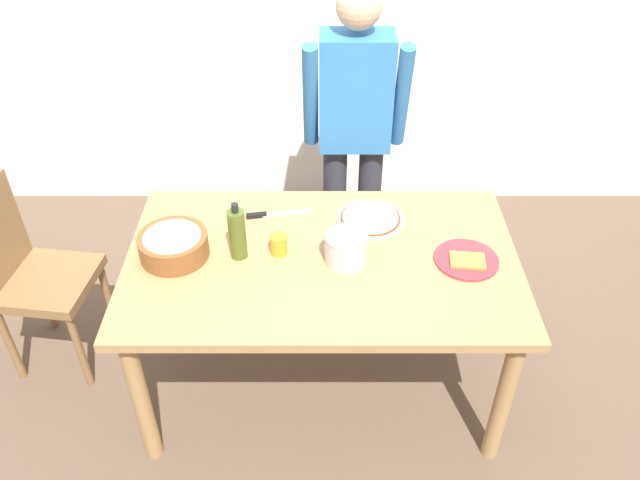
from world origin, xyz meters
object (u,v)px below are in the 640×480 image
Objects in this scene: plate_with_slice at (464,259)px; person_cook at (352,128)px; olive_oil_bottle at (235,234)px; steel_pot at (344,248)px; dining_table at (320,274)px; chef_knife at (269,214)px; popcorn_bowl at (171,244)px; pizza_raw_on_board at (368,219)px; cup_orange at (276,245)px; chair_wooden_left at (26,271)px.

person_cook is at bearing 118.51° from plate_with_slice.
person_cook is at bearing 56.35° from olive_oil_bottle.
person_cook reaches higher than olive_oil_bottle.
steel_pot is (0.43, -0.03, -0.05)m from olive_oil_bottle.
plate_with_slice is at bearing -2.54° from dining_table.
chef_knife is (-0.23, 0.29, 0.10)m from dining_table.
dining_table is at bearing -1.13° from popcorn_bowl.
person_cook reaches higher than steel_pot.
cup_orange reaches higher than pizza_raw_on_board.
pizza_raw_on_board is (1.53, 0.08, 0.23)m from chair_wooden_left.
chair_wooden_left is at bearing 172.18° from steel_pot.
cup_orange reaches higher than chef_knife.
steel_pot is (0.70, -0.03, 0.00)m from popcorn_bowl.
plate_with_slice is 0.93m from olive_oil_bottle.
olive_oil_bottle is at bearing 177.96° from dining_table.
pizza_raw_on_board is 1.03× the size of chef_knife.
pizza_raw_on_board is 0.45m from cup_orange.
dining_table is 1.68× the size of chair_wooden_left.
olive_oil_bottle reaches higher than dining_table.
olive_oil_bottle is at bearing -156.48° from pizza_raw_on_board.
chef_knife is at bearing -129.30° from person_cook.
chair_wooden_left reaches higher than plate_with_slice.
olive_oil_bottle is (0.98, -0.16, 0.33)m from chair_wooden_left.
olive_oil_bottle reaches higher than plate_with_slice.
steel_pot is at bearing -113.28° from pizza_raw_on_board.
person_cook is 0.79m from steel_pot.
plate_with_slice is (0.37, -0.28, -0.00)m from pizza_raw_on_board.
pizza_raw_on_board is at bearing 16.42° from popcorn_bowl.
dining_table is at bearing -7.49° from chair_wooden_left.
person_cook is 0.81m from cup_orange.
chef_knife is at bearing 67.93° from olive_oil_bottle.
plate_with_slice is at bearing -0.58° from steel_pot.
dining_table is 9.22× the size of steel_pot.
pizza_raw_on_board is at bearing 2.90° from chair_wooden_left.
popcorn_bowl is at bearing -177.53° from cup_orange.
pizza_raw_on_board is 0.61m from olive_oil_bottle.
dining_table is at bearing 177.46° from plate_with_slice.
olive_oil_bottle is at bearing -173.58° from cup_orange.
plate_with_slice is 0.90× the size of chef_knife.
olive_oil_bottle is 1.48× the size of steel_pot.
person_cook is 0.54m from pizza_raw_on_board.
plate_with_slice is 3.06× the size of cup_orange.
pizza_raw_on_board is 0.30m from steel_pot.
popcorn_bowl is at bearing -179.96° from olive_oil_bottle.
steel_pot is at bearing -2.69° from popcorn_bowl.
dining_table is 0.22m from cup_orange.
steel_pot reaches higher than dining_table.
pizza_raw_on_board is at bearing 143.24° from plate_with_slice.
chef_knife is at bearing 100.66° from cup_orange.
person_cook is at bearing 65.22° from cup_orange.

